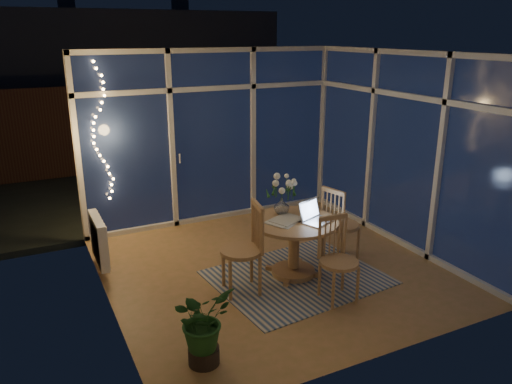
# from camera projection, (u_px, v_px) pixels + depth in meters

# --- Properties ---
(floor) EXTENTS (4.00, 4.00, 0.00)m
(floor) POSITION_uv_depth(u_px,v_px,m) (274.00, 268.00, 6.23)
(floor) COLOR olive
(floor) RESTS_ON ground
(ceiling) EXTENTS (4.00, 4.00, 0.00)m
(ceiling) POSITION_uv_depth(u_px,v_px,m) (276.00, 52.00, 5.43)
(ceiling) COLOR white
(ceiling) RESTS_ON wall_back
(wall_back) EXTENTS (4.00, 0.04, 2.60)m
(wall_back) POSITION_uv_depth(u_px,v_px,m) (212.00, 137.00, 7.54)
(wall_back) COLOR white
(wall_back) RESTS_ON floor
(wall_front) EXTENTS (4.00, 0.04, 2.60)m
(wall_front) POSITION_uv_depth(u_px,v_px,m) (389.00, 224.00, 4.13)
(wall_front) COLOR white
(wall_front) RESTS_ON floor
(wall_left) EXTENTS (0.04, 4.00, 2.60)m
(wall_left) POSITION_uv_depth(u_px,v_px,m) (99.00, 191.00, 4.99)
(wall_left) COLOR white
(wall_left) RESTS_ON floor
(wall_right) EXTENTS (0.04, 4.00, 2.60)m
(wall_right) POSITION_uv_depth(u_px,v_px,m) (406.00, 150.00, 6.67)
(wall_right) COLOR white
(wall_right) RESTS_ON floor
(window_wall_back) EXTENTS (4.00, 0.10, 2.60)m
(window_wall_back) POSITION_uv_depth(u_px,v_px,m) (213.00, 137.00, 7.51)
(window_wall_back) COLOR silver
(window_wall_back) RESTS_ON floor
(window_wall_right) EXTENTS (0.10, 4.00, 2.60)m
(window_wall_right) POSITION_uv_depth(u_px,v_px,m) (404.00, 151.00, 6.66)
(window_wall_right) COLOR silver
(window_wall_right) RESTS_ON floor
(radiator) EXTENTS (0.10, 0.70, 0.58)m
(radiator) POSITION_uv_depth(u_px,v_px,m) (99.00, 240.00, 6.07)
(radiator) COLOR silver
(radiator) RESTS_ON wall_left
(fairy_lights) EXTENTS (0.24, 0.10, 1.85)m
(fairy_lights) POSITION_uv_depth(u_px,v_px,m) (100.00, 133.00, 6.68)
(fairy_lights) COLOR #FCB864
(fairy_lights) RESTS_ON window_wall_back
(garden_patio) EXTENTS (12.00, 6.00, 0.10)m
(garden_patio) POSITION_uv_depth(u_px,v_px,m) (185.00, 172.00, 10.73)
(garden_patio) COLOR black
(garden_patio) RESTS_ON ground
(garden_fence) EXTENTS (11.00, 0.08, 1.80)m
(garden_fence) POSITION_uv_depth(u_px,v_px,m) (153.00, 125.00, 10.65)
(garden_fence) COLOR #3D1D16
(garden_fence) RESTS_ON ground
(neighbour_roof) EXTENTS (7.00, 3.00, 2.20)m
(neighbour_roof) POSITION_uv_depth(u_px,v_px,m) (131.00, 56.00, 12.94)
(neighbour_roof) COLOR #353740
(neighbour_roof) RESTS_ON ground
(garden_shrubs) EXTENTS (0.90, 0.90, 0.90)m
(garden_shrubs) POSITION_uv_depth(u_px,v_px,m) (141.00, 174.00, 8.66)
(garden_shrubs) COLOR black
(garden_shrubs) RESTS_ON ground
(rug) EXTENTS (2.08, 1.73, 0.01)m
(rug) POSITION_uv_depth(u_px,v_px,m) (297.00, 277.00, 5.98)
(rug) COLOR #C2B59E
(rug) RESTS_ON floor
(dining_table) EXTENTS (1.13, 1.13, 0.70)m
(dining_table) POSITION_uv_depth(u_px,v_px,m) (294.00, 248.00, 5.96)
(dining_table) COLOR #976E44
(dining_table) RESTS_ON floor
(chair_left) EXTENTS (0.57, 0.57, 1.06)m
(chair_left) POSITION_uv_depth(u_px,v_px,m) (241.00, 249.00, 5.51)
(chair_left) COLOR #976E44
(chair_left) RESTS_ON floor
(chair_right) EXTENTS (0.57, 0.57, 1.01)m
(chair_right) POSITION_uv_depth(u_px,v_px,m) (341.00, 223.00, 6.30)
(chair_right) COLOR #976E44
(chair_right) RESTS_ON floor
(chair_front) EXTENTS (0.47, 0.47, 0.95)m
(chair_front) POSITION_uv_depth(u_px,v_px,m) (339.00, 260.00, 5.35)
(chair_front) COLOR #976E44
(chair_front) RESTS_ON floor
(laptop) EXTENTS (0.45, 0.42, 0.26)m
(laptop) POSITION_uv_depth(u_px,v_px,m) (318.00, 211.00, 5.77)
(laptop) COLOR #B3B3B8
(laptop) RESTS_ON dining_table
(flower_vase) EXTENTS (0.22, 0.22, 0.21)m
(flower_vase) POSITION_uv_depth(u_px,v_px,m) (282.00, 206.00, 6.04)
(flower_vase) COLOR white
(flower_vase) RESTS_ON dining_table
(bowl) EXTENTS (0.17, 0.17, 0.04)m
(bowl) POSITION_uv_depth(u_px,v_px,m) (308.00, 211.00, 6.11)
(bowl) COLOR silver
(bowl) RESTS_ON dining_table
(newspapers) EXTENTS (0.45, 0.40, 0.02)m
(newspapers) POSITION_uv_depth(u_px,v_px,m) (286.00, 221.00, 5.81)
(newspapers) COLOR silver
(newspapers) RESTS_ON dining_table
(phone) EXTENTS (0.11, 0.07, 0.01)m
(phone) POSITION_uv_depth(u_px,v_px,m) (299.00, 221.00, 5.81)
(phone) COLOR black
(phone) RESTS_ON dining_table
(potted_plant) EXTENTS (0.68, 0.65, 0.76)m
(potted_plant) POSITION_uv_depth(u_px,v_px,m) (203.00, 326.00, 4.33)
(potted_plant) COLOR #1B4C1D
(potted_plant) RESTS_ON floor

